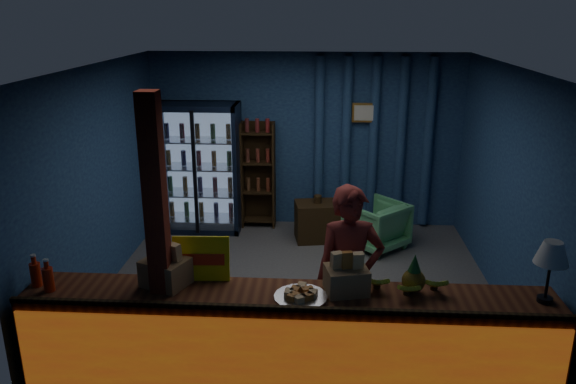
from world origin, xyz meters
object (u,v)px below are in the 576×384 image
at_px(shopkeeper, 349,277).
at_px(green_chair, 376,225).
at_px(pastry_tray, 301,296).
at_px(table_lamp, 552,255).

distance_m(shopkeeper, green_chair, 2.76).
bearing_deg(pastry_tray, green_chair, 74.43).
bearing_deg(shopkeeper, pastry_tray, -132.01).
relative_size(pastry_tray, table_lamp, 0.84).
distance_m(pastry_tray, table_lamp, 1.98).
relative_size(green_chair, table_lamp, 1.40).
height_order(pastry_tray, table_lamp, table_lamp).
height_order(green_chair, pastry_tray, pastry_tray).
bearing_deg(table_lamp, shopkeeper, 160.67).
bearing_deg(shopkeeper, green_chair, 72.06).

